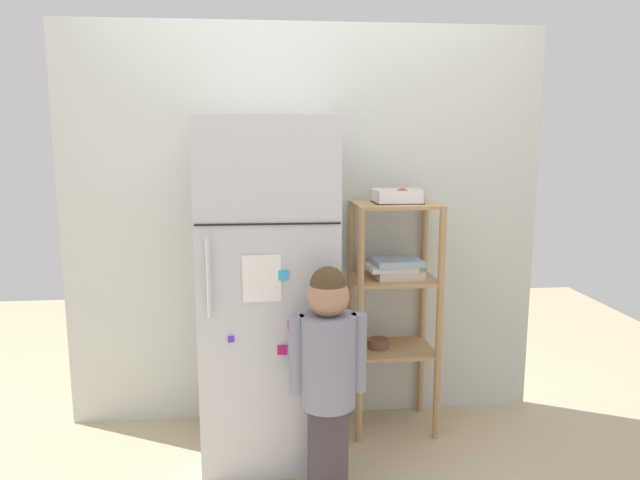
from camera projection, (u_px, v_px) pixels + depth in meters
ground_plane at (312, 444)px, 3.04m from camera, size 6.00×6.00×0.00m
kitchen_wall_back at (306, 228)px, 3.22m from camera, size 2.60×0.03×2.16m
refrigerator at (269, 289)px, 2.90m from camera, size 0.64×0.68×1.66m
child_standing at (328, 360)px, 2.52m from camera, size 0.33×0.25×1.04m
pantry_shelf_unit at (394, 291)px, 3.12m from camera, size 0.45×0.35×1.23m
fruit_bin at (399, 197)px, 3.05m from camera, size 0.24×0.20×0.08m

